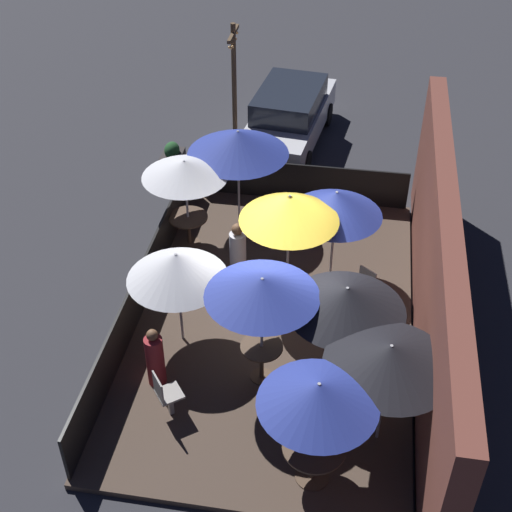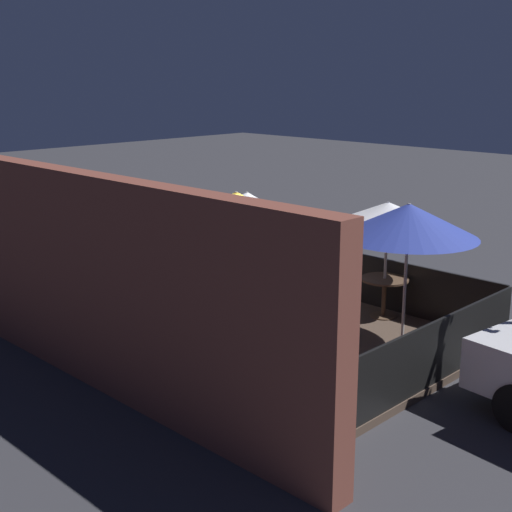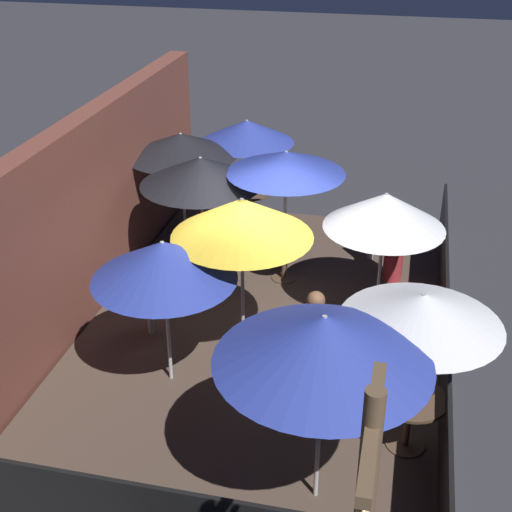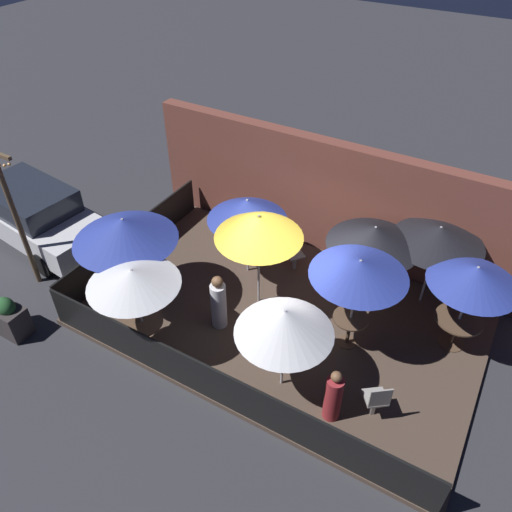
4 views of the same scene
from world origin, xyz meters
name	(u,v)px [view 1 (image 1 of 4)]	position (x,y,z in m)	size (l,w,h in m)	color
ground_plane	(274,321)	(0.00, 0.00, 0.00)	(60.00, 60.00, 0.00)	#2D2D33
patio_deck	(274,319)	(0.00, 0.00, 0.06)	(8.58, 5.30, 0.12)	#47382D
building_wall	(435,276)	(0.00, 2.88, 1.55)	(10.18, 0.36, 3.10)	brown
fence_front	(143,284)	(0.00, -2.61, 0.59)	(8.38, 0.05, 0.95)	black
fence_side_left	(300,182)	(-4.25, 0.00, 0.59)	(0.05, 5.10, 0.95)	black
patio_umbrella_0	(318,394)	(3.52, 1.10, 2.04)	(1.76, 1.76, 2.14)	#B2B2B7
patio_umbrella_1	(262,287)	(1.59, 0.00, 2.22)	(1.90, 1.90, 2.28)	#B2B2B7
patio_umbrella_2	(185,169)	(-2.07, -2.19, 2.04)	(1.81, 1.81, 2.11)	#B2B2B7
patio_umbrella_3	(336,203)	(-1.45, 0.98, 1.93)	(1.87, 1.87, 2.08)	#B2B2B7
patio_umbrella_4	(390,356)	(2.59, 2.07, 2.02)	(1.98, 1.98, 2.11)	#B2B2B7
patio_umbrella_5	(346,299)	(1.42, 1.36, 2.02)	(1.99, 1.99, 2.14)	#B2B2B7
patio_umbrella_6	(177,266)	(0.87, -1.62, 1.87)	(1.81, 1.81, 2.02)	#B2B2B7
patio_umbrella_7	(289,208)	(-0.67, 0.16, 2.26)	(1.89, 1.89, 2.41)	#B2B2B7
patio_umbrella_8	(238,142)	(-3.08, -1.26, 2.18)	(2.21, 2.21, 2.34)	#B2B2B7
dining_table_0	(314,453)	(3.52, 1.10, 0.72)	(0.97, 0.97, 0.75)	#4C3828
dining_table_1	(262,353)	(1.59, 0.00, 0.72)	(0.74, 0.74, 0.77)	#4C3828
dining_table_2	(188,222)	(-2.07, -2.19, 0.69)	(0.86, 0.86, 0.72)	#4C3828
patio_chair_0	(363,289)	(-0.53, 1.66, 0.61)	(0.56, 0.56, 0.91)	gray
patio_chair_1	(166,394)	(2.69, -1.43, 0.64)	(0.56, 0.56, 0.94)	gray
patron_0	(238,254)	(-1.05, -0.91, 0.76)	(0.40, 0.40, 1.38)	silver
patron_1	(155,359)	(2.00, -1.80, 0.68)	(0.43, 0.43, 1.24)	maroon
planter_box	(173,162)	(-4.89, -3.29, 0.45)	(0.72, 0.51, 1.01)	#332D2D
light_post	(234,90)	(-5.79, -1.85, 2.11)	(1.10, 0.12, 3.77)	brown
parked_car_0	(289,116)	(-7.12, -0.63, 0.85)	(4.70, 2.21, 1.62)	silver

